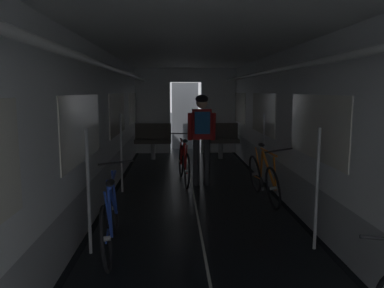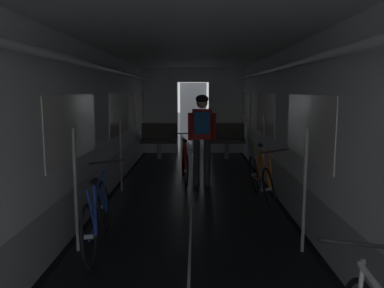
{
  "view_description": "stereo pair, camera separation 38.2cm",
  "coord_description": "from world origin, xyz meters",
  "px_view_note": "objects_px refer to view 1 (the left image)",
  "views": [
    {
      "loc": [
        -0.32,
        -1.99,
        1.8
      ],
      "look_at": [
        0.0,
        5.07,
        0.81
      ],
      "focal_mm": 35.59,
      "sensor_mm": 36.0,
      "label": 1
    },
    {
      "loc": [
        0.06,
        -2.0,
        1.8
      ],
      "look_at": [
        0.0,
        5.07,
        0.81
      ],
      "focal_mm": 35.59,
      "sensor_mm": 36.0,
      "label": 2
    }
  ],
  "objects_px": {
    "bench_seat_far_left": "(153,138)",
    "bicycle_blue": "(110,218)",
    "bench_seat_far_right": "(220,137)",
    "person_cyclist_aisle": "(202,130)",
    "bicycle_red_in_aisle": "(184,163)",
    "bicycle_orange": "(263,177)"
  },
  "relations": [
    {
      "from": "bench_seat_far_left",
      "to": "bicycle_blue",
      "type": "bearing_deg",
      "value": -91.5
    },
    {
      "from": "bench_seat_far_right",
      "to": "person_cyclist_aisle",
      "type": "xyz_separation_m",
      "value": [
        -0.71,
        -2.97,
        0.5
      ]
    },
    {
      "from": "bench_seat_far_right",
      "to": "bicycle_red_in_aisle",
      "type": "height_order",
      "value": "bench_seat_far_right"
    },
    {
      "from": "bench_seat_far_left",
      "to": "bicycle_blue",
      "type": "xyz_separation_m",
      "value": [
        -0.15,
        -5.9,
        -0.19
      ]
    },
    {
      "from": "bench_seat_far_left",
      "to": "bench_seat_far_right",
      "type": "bearing_deg",
      "value": 0.0
    },
    {
      "from": "bench_seat_far_right",
      "to": "bicycle_red_in_aisle",
      "type": "relative_size",
      "value": 0.58
    },
    {
      "from": "bench_seat_far_left",
      "to": "person_cyclist_aisle",
      "type": "xyz_separation_m",
      "value": [
        1.09,
        -2.97,
        0.5
      ]
    },
    {
      "from": "bicycle_orange",
      "to": "person_cyclist_aisle",
      "type": "xyz_separation_m",
      "value": [
        -0.95,
        1.01,
        0.69
      ]
    },
    {
      "from": "bicycle_blue",
      "to": "bench_seat_far_right",
      "type": "bearing_deg",
      "value": 71.67
    },
    {
      "from": "bicycle_blue",
      "to": "person_cyclist_aisle",
      "type": "relative_size",
      "value": 0.98
    },
    {
      "from": "bicycle_blue",
      "to": "bench_seat_far_left",
      "type": "bearing_deg",
      "value": 88.5
    },
    {
      "from": "bench_seat_far_right",
      "to": "bicycle_blue",
      "type": "bearing_deg",
      "value": -108.33
    },
    {
      "from": "bench_seat_far_left",
      "to": "bicycle_red_in_aisle",
      "type": "distance_m",
      "value": 2.82
    },
    {
      "from": "bicycle_blue",
      "to": "person_cyclist_aisle",
      "type": "distance_m",
      "value": 3.26
    },
    {
      "from": "bench_seat_far_right",
      "to": "bicycle_red_in_aisle",
      "type": "xyz_separation_m",
      "value": [
        -1.04,
        -2.71,
        -0.18
      ]
    },
    {
      "from": "bicycle_blue",
      "to": "bicycle_orange",
      "type": "distance_m",
      "value": 2.92
    },
    {
      "from": "bicycle_orange",
      "to": "bench_seat_far_left",
      "type": "bearing_deg",
      "value": 117.16
    },
    {
      "from": "bench_seat_far_right",
      "to": "person_cyclist_aisle",
      "type": "height_order",
      "value": "person_cyclist_aisle"
    },
    {
      "from": "bicycle_blue",
      "to": "bicycle_red_in_aisle",
      "type": "relative_size",
      "value": 1.0
    },
    {
      "from": "bench_seat_far_right",
      "to": "bicycle_blue",
      "type": "xyz_separation_m",
      "value": [
        -1.95,
        -5.9,
        -0.19
      ]
    },
    {
      "from": "bench_seat_far_left",
      "to": "person_cyclist_aisle",
      "type": "bearing_deg",
      "value": -69.87
    },
    {
      "from": "bench_seat_far_right",
      "to": "bicycle_blue",
      "type": "relative_size",
      "value": 0.58
    }
  ]
}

